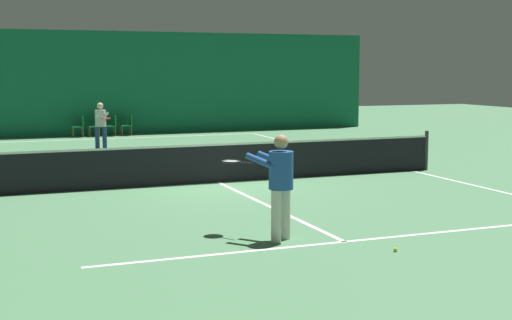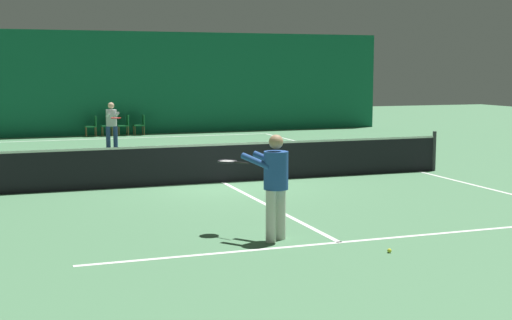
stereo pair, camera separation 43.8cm
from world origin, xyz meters
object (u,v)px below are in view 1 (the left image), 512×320
Objects in this scene: courtside_chair_1 at (96,125)px; courtside_chair_3 at (128,124)px; player_near at (279,179)px; tennis_net at (218,162)px; courtside_chair_2 at (112,124)px; courtside_chair_0 at (79,125)px; player_far at (101,122)px; tennis_ball at (395,250)px.

courtside_chair_1 and courtside_chair_3 have the same top height.
courtside_chair_1 is at bearing -32.81° from player_near.
courtside_chair_2 is at bearing 91.21° from tennis_net.
tennis_net is at bearing 6.90° from courtside_chair_0.
player_far is at bearing -14.09° from courtside_chair_2.
tennis_ball is (0.42, -7.23, -0.48)m from tennis_net.
courtside_chair_3 is (0.65, 0.00, 0.00)m from courtside_chair_2.
courtside_chair_3 is (1.31, 0.00, 0.00)m from courtside_chair_1.
courtside_chair_3 is (1.86, 4.81, -0.45)m from player_far.
courtside_chair_0 and courtside_chair_3 have the same top height.
player_near is (-0.94, -5.91, 0.49)m from tennis_net.
courtside_chair_3 is (1.31, 18.96, -0.51)m from player_near.
player_far reaches higher than courtside_chair_0.
tennis_net is at bearing 9.43° from player_far.
player_far is 1.90× the size of courtside_chair_0.
player_near is at bearing -0.03° from courtside_chair_1.
courtside_chair_2 is at bearing -90.00° from courtside_chair_3.
tennis_net reaches higher than courtside_chair_2.
tennis_ball is at bearing 0.12° from courtside_chair_3.
player_far is at bearing 97.01° from tennis_ball.
player_far is at bearing -30.58° from player_near.
player_far is 4.86m from courtside_chair_1.
courtside_chair_1 is at bearing 94.07° from tennis_net.
courtside_chair_3 is at bearing 88.35° from tennis_net.
tennis_net is at bearing 93.32° from tennis_ball.
courtside_chair_1 and courtside_chair_2 have the same top height.
player_near reaches higher than courtside_chair_1.
courtside_chair_2 is (0.66, 18.96, -0.51)m from player_near.
courtside_chair_0 is (-0.10, 4.81, -0.45)m from player_far.
courtside_chair_2 is at bearing 90.00° from courtside_chair_1.
player_far is 1.90× the size of courtside_chair_1.
courtside_chair_1 is 1.31m from courtside_chair_3.
tennis_ball is at bearing 6.24° from player_far.
courtside_chair_1 is at bearing 172.65° from player_far.
tennis_net is at bearing 1.21° from courtside_chair_2.
player_far is at bearing -6.58° from courtside_chair_1.
courtside_chair_0 reaches higher than tennis_ball.
player_far reaches higher than courtside_chair_1.
courtside_chair_2 and courtside_chair_3 have the same top height.
courtside_chair_3 is 20.28m from tennis_ball.
player_far reaches higher than courtside_chair_3.
courtside_chair_3 is at bearing 158.09° from player_far.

